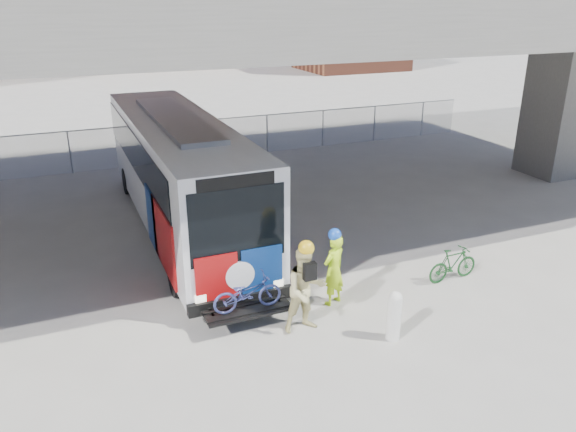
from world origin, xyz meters
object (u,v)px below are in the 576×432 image
bollard (394,314)px  cyclist_hivis (334,268)px  cyclist_tan (306,289)px  bike_parked (453,264)px  bus (179,165)px

bollard → cyclist_hivis: bearing=104.8°
cyclist_hivis → cyclist_tan: 1.39m
cyclist_tan → bike_parked: size_ratio=1.43×
bollard → cyclist_tan: 2.01m
cyclist_tan → bike_parked: 4.69m
cyclist_hivis → bike_parked: 3.53m
bollard → cyclist_tan: (-1.63, 1.11, 0.41)m
bus → cyclist_hivis: 6.84m
cyclist_hivis → bus: bearing=-92.9°
bollard → bike_parked: 3.47m
bus → bollard: bus is taller
cyclist_hivis → cyclist_tan: cyclist_tan is taller
bus → cyclist_hivis: size_ratio=6.45×
bus → cyclist_tan: size_ratio=5.83×
cyclist_tan → bike_parked: (4.61, 0.65, -0.58)m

